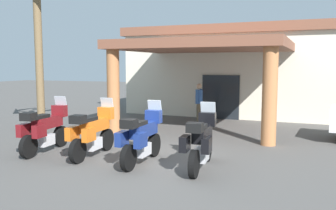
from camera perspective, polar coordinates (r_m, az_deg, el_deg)
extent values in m
plane|color=#514F4C|center=(10.11, -1.50, -8.52)|extent=(80.00, 80.00, 0.00)
cube|color=silver|center=(20.17, 10.28, 4.69)|extent=(10.61, 5.82, 4.08)
cube|color=#1E2328|center=(17.55, 8.27, 1.25)|extent=(1.80, 0.17, 2.10)
cube|color=brown|center=(14.91, 5.80, 9.23)|extent=(6.81, 5.76, 0.35)
cylinder|color=#B27042|center=(13.96, -8.61, 2.15)|extent=(0.48, 0.48, 3.17)
cylinder|color=#B27042|center=(12.03, 15.70, 1.31)|extent=(0.48, 0.48, 3.17)
cube|color=brown|center=(20.24, 10.41, 11.10)|extent=(11.03, 6.24, 0.44)
cylinder|color=black|center=(12.05, -16.54, -4.74)|extent=(0.18, 0.67, 0.66)
cylinder|color=black|center=(10.83, -21.11, -6.15)|extent=(0.18, 0.67, 0.66)
cube|color=silver|center=(11.40, -18.78, -5.24)|extent=(0.35, 0.58, 0.32)
cube|color=maroon|center=(11.43, -18.43, -2.60)|extent=(0.36, 1.16, 0.34)
cube|color=black|center=(11.12, -19.52, -1.74)|extent=(0.31, 0.61, 0.10)
cube|color=maroon|center=(11.91, -16.72, -0.88)|extent=(0.45, 0.26, 0.36)
cube|color=#B2BCC6|center=(11.95, -16.55, 0.50)|extent=(0.41, 0.14, 0.36)
cube|color=maroon|center=(11.02, -21.78, -3.69)|extent=(0.20, 0.45, 0.36)
cube|color=maroon|center=(10.71, -19.61, -3.89)|extent=(0.20, 0.45, 0.36)
cube|color=black|center=(10.72, -21.13, -1.71)|extent=(0.38, 0.34, 0.22)
cylinder|color=black|center=(11.21, -9.63, -5.39)|extent=(0.15, 0.66, 0.66)
cylinder|color=black|center=(9.92, -14.04, -7.04)|extent=(0.15, 0.66, 0.66)
cube|color=silver|center=(10.53, -11.77, -5.99)|extent=(0.33, 0.56, 0.32)
cube|color=orange|center=(10.56, -11.41, -3.12)|extent=(0.31, 1.15, 0.34)
cube|color=black|center=(10.23, -12.45, -2.20)|extent=(0.29, 0.60, 0.10)
cube|color=orange|center=(11.05, -9.76, -1.25)|extent=(0.44, 0.25, 0.36)
cube|color=#B2BCC6|center=(11.09, -9.58, 0.24)|extent=(0.40, 0.12, 0.36)
cube|color=orange|center=(10.10, -14.86, -4.33)|extent=(0.19, 0.44, 0.36)
cube|color=orange|center=(9.81, -12.35, -4.57)|extent=(0.19, 0.44, 0.36)
cube|color=black|center=(9.80, -14.01, -2.20)|extent=(0.36, 0.32, 0.22)
cylinder|color=black|center=(10.35, -2.23, -6.29)|extent=(0.15, 0.66, 0.66)
cylinder|color=black|center=(8.99, -6.25, -8.28)|extent=(0.15, 0.66, 0.66)
cube|color=silver|center=(9.63, -4.16, -7.02)|extent=(0.33, 0.57, 0.32)
cube|color=navy|center=(9.66, -3.80, -3.89)|extent=(0.32, 1.16, 0.34)
cube|color=black|center=(9.31, -4.73, -2.91)|extent=(0.29, 0.61, 0.10)
cube|color=navy|center=(10.18, -2.29, -1.81)|extent=(0.44, 0.25, 0.36)
cube|color=#B2BCC6|center=(10.22, -2.12, -0.20)|extent=(0.40, 0.13, 0.36)
cube|color=navy|center=(9.14, -7.29, -5.28)|extent=(0.19, 0.44, 0.36)
cube|color=navy|center=(8.91, -4.35, -5.55)|extent=(0.19, 0.44, 0.36)
cube|color=black|center=(8.86, -6.16, -2.94)|extent=(0.37, 0.33, 0.22)
cylinder|color=black|center=(9.91, 6.18, -6.90)|extent=(0.17, 0.67, 0.66)
cylinder|color=black|center=(8.44, 4.11, -9.24)|extent=(0.17, 0.67, 0.66)
cube|color=silver|center=(9.13, 5.20, -7.77)|extent=(0.35, 0.58, 0.32)
cube|color=black|center=(9.17, 5.43, -4.46)|extent=(0.36, 1.16, 0.34)
cube|color=black|center=(8.79, 4.98, -3.46)|extent=(0.31, 0.61, 0.10)
cube|color=black|center=(9.73, 6.22, -2.22)|extent=(0.45, 0.26, 0.36)
cube|color=#B2BCC6|center=(9.77, 6.33, -0.53)|extent=(0.41, 0.14, 0.36)
cube|color=black|center=(8.54, 2.66, -6.07)|extent=(0.20, 0.45, 0.36)
cube|color=black|center=(8.42, 6.11, -6.27)|extent=(0.20, 0.45, 0.36)
cube|color=black|center=(8.30, 4.24, -3.56)|extent=(0.38, 0.34, 0.22)
cylinder|color=brown|center=(16.30, 5.00, -1.27)|extent=(0.14, 0.14, 0.88)
cylinder|color=brown|center=(16.13, 4.75, -1.34)|extent=(0.14, 0.14, 0.88)
cylinder|color=#335999|center=(16.13, 4.90, 1.33)|extent=(0.32, 0.32, 0.62)
cylinder|color=#335999|center=(16.33, 5.21, 1.50)|extent=(0.09, 0.09, 0.59)
cylinder|color=#335999|center=(15.93, 4.59, 1.38)|extent=(0.09, 0.09, 0.59)
sphere|color=tan|center=(16.10, 4.92, 2.95)|extent=(0.24, 0.24, 0.24)
cylinder|color=brown|center=(14.37, -19.63, 6.70)|extent=(0.29, 0.29, 5.55)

